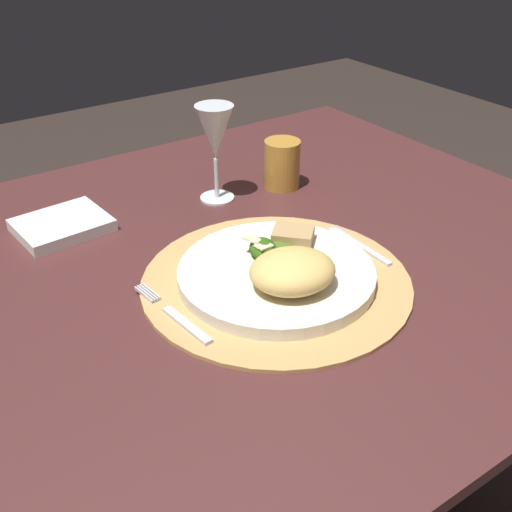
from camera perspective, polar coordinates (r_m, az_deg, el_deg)
name	(u,v)px	position (r m, az deg, el deg)	size (l,w,h in m)	color
dining_table	(227,330)	(1.02, -2.60, -6.68)	(1.21, 0.95, 0.73)	#4D2626
placemat	(276,281)	(0.89, 1.83, -2.30)	(0.38, 0.38, 0.01)	tan
dinner_plate	(276,274)	(0.89, 1.84, -1.63)	(0.28, 0.28, 0.02)	white
pasta_serving	(292,271)	(0.83, 3.32, -1.36)	(0.12, 0.10, 0.05)	#EBC167
salad_greens	(268,249)	(0.91, 1.13, 0.63)	(0.08, 0.07, 0.03)	#46642D
bread_piece	(293,236)	(0.94, 3.36, 1.80)	(0.06, 0.05, 0.02)	tan
fork	(175,316)	(0.82, -7.29, -5.38)	(0.03, 0.16, 0.00)	silver
spoon	(350,239)	(1.00, 8.45, 1.52)	(0.02, 0.14, 0.01)	silver
napkin	(62,225)	(1.07, -17.11, 2.69)	(0.14, 0.11, 0.02)	white
wine_glass	(215,136)	(1.09, -3.72, 10.80)	(0.07, 0.07, 0.17)	silver
amber_tumbler	(282,164)	(1.16, 2.37, 8.29)	(0.07, 0.07, 0.09)	#C58934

